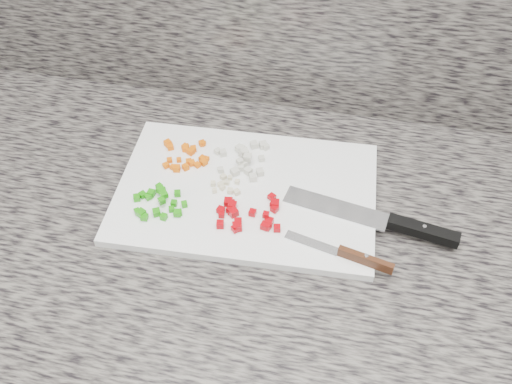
{
  "coord_description": "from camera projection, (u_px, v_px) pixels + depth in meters",
  "views": [
    {
      "loc": [
        0.02,
        0.9,
        1.57
      ],
      "look_at": [
        -0.1,
        1.48,
        0.93
      ],
      "focal_mm": 40.0,
      "sensor_mm": 36.0,
      "label": 1
    }
  ],
  "objects": [
    {
      "name": "green_pepper_pile",
      "position": [
        158.0,
        203.0,
        0.87
      ],
      "size": [
        0.09,
        0.07,
        0.02
      ],
      "color": "#1F900D",
      "rests_on": "cutting_board"
    },
    {
      "name": "garlic_pile",
      "position": [
        225.0,
        185.0,
        0.9
      ],
      "size": [
        0.05,
        0.04,
        0.01
      ],
      "color": "beige",
      "rests_on": "cutting_board"
    },
    {
      "name": "paring_knife",
      "position": [
        352.0,
        256.0,
        0.8
      ],
      "size": [
        0.16,
        0.05,
        0.02
      ],
      "rotation": [
        0.0,
        0.0,
        -0.23
      ],
      "color": "white",
      "rests_on": "cutting_board"
    },
    {
      "name": "red_pepper_pile",
      "position": [
        247.0,
        214.0,
        0.85
      ],
      "size": [
        0.1,
        0.09,
        0.02
      ],
      "color": "#A6020A",
      "rests_on": "cutting_board"
    },
    {
      "name": "carrot_pile",
      "position": [
        187.0,
        155.0,
        0.94
      ],
      "size": [
        0.09,
        0.08,
        0.01
      ],
      "color": "#E66005",
      "rests_on": "cutting_board"
    },
    {
      "name": "chef_knife",
      "position": [
        392.0,
        223.0,
        0.84
      ],
      "size": [
        0.26,
        0.07,
        0.02
      ],
      "rotation": [
        0.0,
        0.0,
        -0.18
      ],
      "color": "white",
      "rests_on": "cutting_board"
    },
    {
      "name": "cutting_board",
      "position": [
        246.0,
        192.0,
        0.9
      ],
      "size": [
        0.42,
        0.29,
        0.01
      ],
      "primitive_type": "cube",
      "rotation": [
        0.0,
        0.0,
        0.05
      ],
      "color": "white",
      "rests_on": "countertop"
    },
    {
      "name": "countertop",
      "position": [
        315.0,
        243.0,
        0.86
      ],
      "size": [
        3.96,
        0.64,
        0.04
      ],
      "primitive_type": "cube",
      "color": "#615C55",
      "rests_on": "cabinet"
    },
    {
      "name": "onion_pile",
      "position": [
        245.0,
        158.0,
        0.93
      ],
      "size": [
        0.09,
        0.09,
        0.02
      ],
      "color": "beige",
      "rests_on": "cutting_board"
    },
    {
      "name": "cabinet",
      "position": [
        299.0,
        374.0,
        1.2
      ],
      "size": [
        3.92,
        0.62,
        0.86
      ],
      "primitive_type": "cube",
      "color": "silver",
      "rests_on": "ground"
    }
  ]
}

